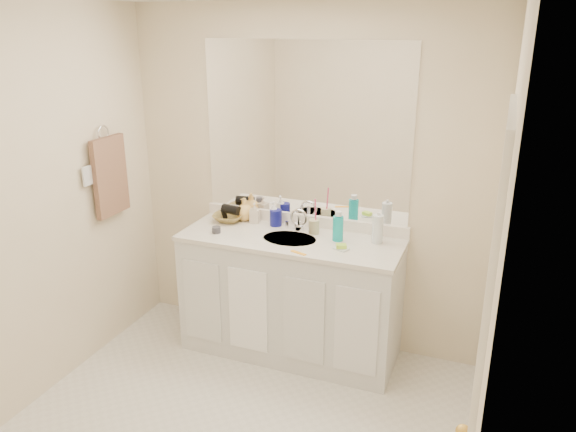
# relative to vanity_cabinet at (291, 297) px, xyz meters

# --- Properties ---
(wall_back) EXTENTS (2.60, 0.02, 2.40)m
(wall_back) POSITION_rel_vanity_cabinet_xyz_m (0.00, 0.28, 0.77)
(wall_back) COLOR beige
(wall_back) RESTS_ON floor
(wall_front) EXTENTS (2.60, 0.02, 2.40)m
(wall_front) POSITION_rel_vanity_cabinet_xyz_m (0.00, -2.33, 0.77)
(wall_front) COLOR beige
(wall_front) RESTS_ON floor
(wall_left) EXTENTS (0.02, 2.60, 2.40)m
(wall_left) POSITION_rel_vanity_cabinet_xyz_m (-1.30, -1.02, 0.77)
(wall_left) COLOR beige
(wall_left) RESTS_ON floor
(wall_right) EXTENTS (0.02, 2.60, 2.40)m
(wall_right) POSITION_rel_vanity_cabinet_xyz_m (1.30, -1.02, 0.77)
(wall_right) COLOR beige
(wall_right) RESTS_ON floor
(vanity_cabinet) EXTENTS (1.50, 0.55, 0.85)m
(vanity_cabinet) POSITION_rel_vanity_cabinet_xyz_m (0.00, 0.00, 0.00)
(vanity_cabinet) COLOR silver
(vanity_cabinet) RESTS_ON floor
(countertop) EXTENTS (1.52, 0.57, 0.03)m
(countertop) POSITION_rel_vanity_cabinet_xyz_m (0.00, 0.00, 0.44)
(countertop) COLOR silver
(countertop) RESTS_ON vanity_cabinet
(backsplash) EXTENTS (1.52, 0.03, 0.08)m
(backsplash) POSITION_rel_vanity_cabinet_xyz_m (0.00, 0.26, 0.50)
(backsplash) COLOR white
(backsplash) RESTS_ON countertop
(sink_basin) EXTENTS (0.37, 0.37, 0.02)m
(sink_basin) POSITION_rel_vanity_cabinet_xyz_m (0.00, -0.02, 0.44)
(sink_basin) COLOR beige
(sink_basin) RESTS_ON countertop
(faucet) EXTENTS (0.02, 0.02, 0.11)m
(faucet) POSITION_rel_vanity_cabinet_xyz_m (0.00, 0.16, 0.51)
(faucet) COLOR silver
(faucet) RESTS_ON countertop
(mirror) EXTENTS (1.48, 0.01, 1.20)m
(mirror) POSITION_rel_vanity_cabinet_xyz_m (0.00, 0.27, 1.14)
(mirror) COLOR white
(mirror) RESTS_ON wall_back
(blue_mug) EXTENTS (0.09, 0.09, 0.12)m
(blue_mug) POSITION_rel_vanity_cabinet_xyz_m (-0.18, 0.18, 0.51)
(blue_mug) COLOR navy
(blue_mug) RESTS_ON countertop
(tan_cup) EXTENTS (0.09, 0.09, 0.10)m
(tan_cup) POSITION_rel_vanity_cabinet_xyz_m (0.12, 0.13, 0.50)
(tan_cup) COLOR tan
(tan_cup) RESTS_ON countertop
(toothbrush) EXTENTS (0.01, 0.04, 0.21)m
(toothbrush) POSITION_rel_vanity_cabinet_xyz_m (0.13, 0.13, 0.60)
(toothbrush) COLOR #F13F74
(toothbrush) RESTS_ON tan_cup
(mouthwash_bottle) EXTENTS (0.09, 0.09, 0.17)m
(mouthwash_bottle) POSITION_rel_vanity_cabinet_xyz_m (0.31, 0.07, 0.54)
(mouthwash_bottle) COLOR #0EA9AE
(mouthwash_bottle) RESTS_ON countertop
(clear_pump_bottle) EXTENTS (0.07, 0.07, 0.19)m
(clear_pump_bottle) POSITION_rel_vanity_cabinet_xyz_m (0.57, 0.12, 0.55)
(clear_pump_bottle) COLOR white
(clear_pump_bottle) RESTS_ON countertop
(soap_dish) EXTENTS (0.11, 0.10, 0.01)m
(soap_dish) POSITION_rel_vanity_cabinet_xyz_m (0.38, -0.08, 0.46)
(soap_dish) COLOR white
(soap_dish) RESTS_ON countertop
(green_soap) EXTENTS (0.08, 0.07, 0.02)m
(green_soap) POSITION_rel_vanity_cabinet_xyz_m (0.38, -0.08, 0.48)
(green_soap) COLOR #B1E938
(green_soap) RESTS_ON soap_dish
(orange_comb) EXTENTS (0.12, 0.06, 0.00)m
(orange_comb) POSITION_rel_vanity_cabinet_xyz_m (0.14, -0.24, 0.46)
(orange_comb) COLOR #FFA21A
(orange_comb) RESTS_ON countertop
(dark_jar) EXTENTS (0.07, 0.07, 0.04)m
(dark_jar) POSITION_rel_vanity_cabinet_xyz_m (-0.51, -0.11, 0.48)
(dark_jar) COLOR #37363D
(dark_jar) RESTS_ON countertop
(soap_bottle_white) EXTENTS (0.09, 0.09, 0.17)m
(soap_bottle_white) POSITION_rel_vanity_cabinet_xyz_m (-0.21, 0.19, 0.54)
(soap_bottle_white) COLOR white
(soap_bottle_white) RESTS_ON countertop
(soap_bottle_cream) EXTENTS (0.08, 0.08, 0.15)m
(soap_bottle_cream) POSITION_rel_vanity_cabinet_xyz_m (-0.35, 0.19, 0.53)
(soap_bottle_cream) COLOR beige
(soap_bottle_cream) RESTS_ON countertop
(soap_bottle_yellow) EXTENTS (0.17, 0.17, 0.17)m
(soap_bottle_yellow) POSITION_rel_vanity_cabinet_xyz_m (-0.44, 0.20, 0.54)
(soap_bottle_yellow) COLOR #F5BD5F
(soap_bottle_yellow) RESTS_ON countertop
(wicker_basket) EXTENTS (0.24, 0.24, 0.06)m
(wicker_basket) POSITION_rel_vanity_cabinet_xyz_m (-0.54, 0.15, 0.48)
(wicker_basket) COLOR olive
(wicker_basket) RESTS_ON countertop
(hair_dryer) EXTENTS (0.15, 0.09, 0.07)m
(hair_dryer) POSITION_rel_vanity_cabinet_xyz_m (-0.52, 0.15, 0.54)
(hair_dryer) COLOR black
(hair_dryer) RESTS_ON wicker_basket
(towel_ring) EXTENTS (0.01, 0.11, 0.11)m
(towel_ring) POSITION_rel_vanity_cabinet_xyz_m (-1.27, -0.25, 1.12)
(towel_ring) COLOR silver
(towel_ring) RESTS_ON wall_left
(hand_towel) EXTENTS (0.04, 0.32, 0.55)m
(hand_towel) POSITION_rel_vanity_cabinet_xyz_m (-1.25, -0.25, 0.82)
(hand_towel) COLOR brown
(hand_towel) RESTS_ON towel_ring
(switch_plate) EXTENTS (0.01, 0.08, 0.13)m
(switch_plate) POSITION_rel_vanity_cabinet_xyz_m (-1.27, -0.45, 0.88)
(switch_plate) COLOR silver
(switch_plate) RESTS_ON wall_left
(door) EXTENTS (0.02, 0.82, 2.00)m
(door) POSITION_rel_vanity_cabinet_xyz_m (1.29, -1.32, 0.57)
(door) COLOR white
(door) RESTS_ON floor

